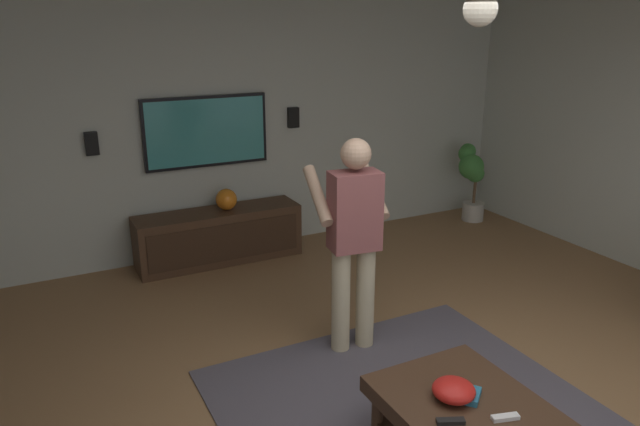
% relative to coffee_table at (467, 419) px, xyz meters
% --- Properties ---
extents(wall_back_tv, '(0.10, 6.97, 2.87)m').
position_rel_coffee_table_xyz_m(wall_back_tv, '(3.86, -0.03, 1.14)').
color(wall_back_tv, '#B2B7AD').
rests_on(wall_back_tv, ground).
extents(coffee_table, '(1.00, 0.80, 0.40)m').
position_rel_coffee_table_xyz_m(coffee_table, '(0.00, 0.00, 0.00)').
color(coffee_table, '#422B1C').
rests_on(coffee_table, ground).
extents(media_console, '(0.45, 1.70, 0.55)m').
position_rel_coffee_table_xyz_m(media_console, '(3.53, 0.30, -0.02)').
color(media_console, '#422B1C').
rests_on(media_console, ground).
extents(tv, '(0.05, 1.29, 0.72)m').
position_rel_coffee_table_xyz_m(tv, '(3.77, 0.30, 1.04)').
color(tv, black).
extents(person_standing, '(0.58, 0.59, 1.64)m').
position_rel_coffee_table_xyz_m(person_standing, '(1.40, -0.07, 0.64)').
color(person_standing, '#C6B793').
rests_on(person_standing, ground).
extents(potted_plant_tall, '(0.38, 0.41, 0.97)m').
position_rel_coffee_table_xyz_m(potted_plant_tall, '(3.36, -2.89, 0.30)').
color(potted_plant_tall, '#B7B2A8').
rests_on(potted_plant_tall, ground).
extents(bowl, '(0.24, 0.24, 0.11)m').
position_rel_coffee_table_xyz_m(bowl, '(0.07, 0.05, 0.16)').
color(bowl, red).
rests_on(bowl, coffee_table).
extents(remote_white, '(0.08, 0.16, 0.02)m').
position_rel_coffee_table_xyz_m(remote_white, '(-0.20, -0.08, 0.12)').
color(remote_white, white).
rests_on(remote_white, coffee_table).
extents(remote_black, '(0.10, 0.15, 0.02)m').
position_rel_coffee_table_xyz_m(remote_black, '(-0.09, 0.20, 0.12)').
color(remote_black, black).
rests_on(remote_black, coffee_table).
extents(book, '(0.27, 0.26, 0.04)m').
position_rel_coffee_table_xyz_m(book, '(0.08, -0.00, 0.12)').
color(book, teal).
rests_on(book, coffee_table).
extents(vase_round, '(0.22, 0.22, 0.22)m').
position_rel_coffee_table_xyz_m(vase_round, '(3.53, 0.20, 0.36)').
color(vase_round, orange).
rests_on(vase_round, media_console).
extents(wall_speaker_left, '(0.06, 0.12, 0.22)m').
position_rel_coffee_table_xyz_m(wall_speaker_left, '(3.78, -0.68, 1.11)').
color(wall_speaker_left, black).
extents(wall_speaker_right, '(0.06, 0.12, 0.22)m').
position_rel_coffee_table_xyz_m(wall_speaker_right, '(3.78, 1.41, 1.01)').
color(wall_speaker_right, black).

